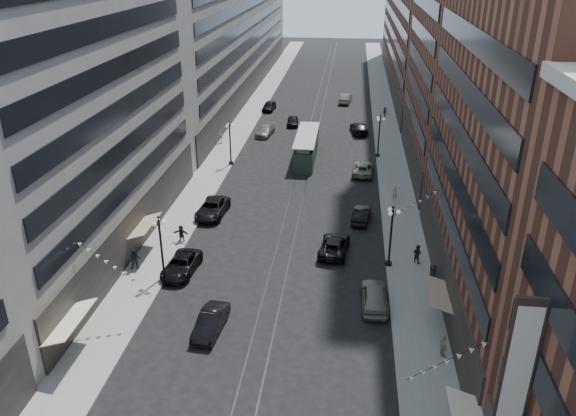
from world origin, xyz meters
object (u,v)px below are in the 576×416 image
at_px(pedestrian_4, 443,346).
at_px(car_12, 359,128).
at_px(car_4, 374,296).
at_px(car_2, 181,265).
at_px(car_10, 361,214).
at_px(car_11, 363,169).
at_px(pedestrian_extra_0, 432,275).
at_px(car_8, 265,131).
at_px(pedestrian_7, 417,254).
at_px(car_9, 269,106).
at_px(car_extra_0, 334,245).
at_px(pedestrian_9, 385,113).
at_px(lamppost_sw_far, 161,245).
at_px(pedestrian_5, 181,233).
at_px(lamppost_sw_mid, 230,142).
at_px(car_7, 212,208).
at_px(pedestrian_6, 221,137).
at_px(car_5, 211,322).
at_px(streetcar, 306,148).
at_px(car_14, 346,98).
at_px(lamppost_se_mid, 379,134).
at_px(lamppost_se_far, 391,234).
at_px(pedestrian_2, 135,259).
at_px(pedestrian_8, 395,192).

relative_size(pedestrian_4, car_12, 0.30).
bearing_deg(car_4, car_2, -12.13).
relative_size(car_4, pedestrian_4, 3.06).
relative_size(car_10, car_11, 0.85).
height_order(car_10, pedestrian_extra_0, pedestrian_extra_0).
bearing_deg(car_8, pedestrian_7, -55.16).
distance_m(car_9, car_12, 18.75).
xyz_separation_m(pedestrian_7, car_extra_0, (-7.12, 1.21, -0.26)).
distance_m(car_4, pedestrian_9, 53.04).
distance_m(car_9, pedestrian_7, 52.92).
relative_size(lamppost_sw_far, pedestrian_5, 3.49).
relative_size(car_11, pedestrian_9, 3.14).
xyz_separation_m(car_8, pedestrian_7, (18.42, -35.11, 0.25)).
bearing_deg(lamppost_sw_mid, pedestrian_7, -46.91).
bearing_deg(car_8, pedestrian_5, -87.51).
distance_m(car_7, car_10, 15.02).
height_order(lamppost_sw_mid, pedestrian_6, lamppost_sw_mid).
height_order(car_10, car_12, car_12).
bearing_deg(car_9, car_5, -80.67).
bearing_deg(car_extra_0, pedestrian_4, 125.19).
relative_size(lamppost_sw_far, car_12, 1.02).
bearing_deg(car_8, car_10, -56.02).
distance_m(streetcar, car_14, 30.31).
bearing_deg(car_9, pedestrian_extra_0, -63.52).
distance_m(lamppost_se_mid, pedestrian_9, 19.13).
height_order(streetcar, car_extra_0, streetcar).
bearing_deg(car_12, car_14, -90.46).
xyz_separation_m(lamppost_se_far, pedestrian_9, (1.71, 46.94, -2.13)).
bearing_deg(pedestrian_4, lamppost_sw_mid, 20.66).
height_order(lamppost_sw_far, pedestrian_extra_0, lamppost_sw_far).
bearing_deg(pedestrian_4, pedestrian_9, -9.83).
relative_size(car_4, car_14, 1.00).
distance_m(pedestrian_5, pedestrian_9, 49.13).
xyz_separation_m(lamppost_sw_far, car_11, (16.41, 25.65, -2.38)).
distance_m(lamppost_sw_far, lamppost_sw_mid, 27.00).
height_order(car_5, car_extra_0, car_5).
height_order(car_7, car_14, car_14).
xyz_separation_m(car_4, car_7, (-15.88, 14.33, -0.08)).
bearing_deg(pedestrian_5, lamppost_sw_mid, 94.72).
relative_size(lamppost_sw_far, car_5, 1.22).
bearing_deg(car_2, pedestrian_2, -174.01).
relative_size(lamppost_sw_mid, car_14, 1.10).
distance_m(car_2, pedestrian_2, 3.92).
bearing_deg(car_12, pedestrian_6, 13.10).
xyz_separation_m(lamppost_sw_mid, pedestrian_7, (20.82, -22.25, -2.12)).
height_order(lamppost_se_far, car_extra_0, lamppost_se_far).
bearing_deg(car_11, pedestrian_2, 56.12).
bearing_deg(car_11, pedestrian_6, -22.36).
bearing_deg(pedestrian_6, pedestrian_8, 135.40).
relative_size(lamppost_se_far, lamppost_se_mid, 1.00).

